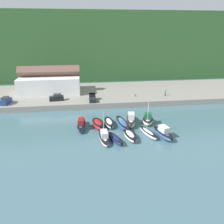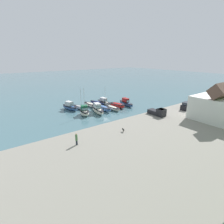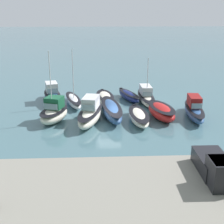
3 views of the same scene
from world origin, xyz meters
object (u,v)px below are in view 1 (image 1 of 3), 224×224
Objects in this scene: moored_boat_1 at (98,124)px; moored_boat_8 at (130,135)px; dog_on_quay at (135,95)px; moored_boat_0 at (81,125)px; moored_boat_5 at (148,120)px; moored_boat_6 at (104,137)px; parked_car_2 at (57,98)px; moored_boat_2 at (109,123)px; person_on_quay at (165,92)px; moored_boat_3 at (122,124)px; pickup_truck_0 at (92,98)px; parked_car_3 at (6,101)px; moored_boat_7 at (115,139)px; moored_boat_4 at (131,120)px; moored_boat_9 at (148,133)px; moored_boat_10 at (163,133)px.

moored_boat_1 reaches higher than moored_boat_8.
moored_boat_8 is at bearing 89.30° from dog_on_quay.
moored_boat_5 reaches higher than moored_boat_0.
moored_boat_6 is 26.98m from parked_car_2.
moored_boat_8 reaches higher than moored_boat_2.
moored_boat_5 is 20.81m from person_on_quay.
dog_on_quay is at bearing 67.63° from moored_boat_8.
pickup_truck_0 is (-6.30, 16.84, 1.64)m from moored_boat_3.
person_on_quay is (20.47, 17.12, 2.16)m from moored_boat_2.
moored_boat_7 is at bearing -32.15° from parked_car_3.
moored_boat_5 is (16.23, 0.61, 0.13)m from moored_boat_0.
moored_boat_0 is at bearing -173.54° from moored_boat_2.
moored_boat_8 is 1.47× the size of parked_car_2.
moored_boat_0 is at bearing 113.63° from moored_boat_7.
moored_boat_9 reaches higher than moored_boat_4.
moored_boat_1 is 15.22m from moored_boat_10.
moored_boat_2 is 7.78m from moored_boat_6.
moored_boat_10 reaches higher than moored_boat_8.
moored_boat_1 is 2.95m from moored_boat_2.
moored_boat_2 is (6.67, 1.13, -0.32)m from moored_boat_0.
moored_boat_3 is 4.07× the size of person_on_quay.
moored_boat_9 reaches higher than moored_boat_3.
moored_boat_2 is at bearing -20.66° from parked_car_3.
pickup_truck_0 reaches higher than moored_boat_8.
moored_boat_0 is at bearing 141.69° from moored_boat_8.
dog_on_quay is (5.14, 17.76, 1.04)m from moored_boat_4.
pickup_truck_0 is 14.11m from dog_on_quay.
moored_boat_3 is 1.45× the size of moored_boat_7.
pickup_truck_0 reaches higher than moored_boat_3.
moored_boat_2 is 8.26m from moored_boat_8.
dog_on_quay is (2.74, 24.30, 1.51)m from moored_boat_9.
moored_boat_9 is 42.18m from parked_car_3.
moored_boat_9 is 24.50m from dog_on_quay.
moored_boat_7 is 28.26m from dog_on_quay.
parked_car_3 is at bearing 167.72° from moored_boat_4.
moored_boat_5 reaches higher than dog_on_quay.
moored_boat_6 is 3.64× the size of person_on_quay.
moored_boat_9 is at bearing -57.91° from moored_boat_4.
moored_boat_1 is at bearing -163.58° from moored_boat_2.
moored_boat_6 is (-7.39, -7.50, -0.31)m from moored_boat_4.
moored_boat_4 is 1.11× the size of moored_boat_10.
moored_boat_6 is (4.73, -6.40, -0.15)m from moored_boat_0.
dog_on_quay is (24.60, 1.20, -0.46)m from parked_car_2.
pickup_truck_0 is (3.39, 16.27, 1.56)m from moored_boat_0.
moored_boat_10 is 1.60× the size of parked_car_3.
moored_boat_4 is at bearing -3.45° from moored_boat_2.
moored_boat_1 is 29.52m from person_on_quay.
moored_boat_0 is at bearing -162.86° from moored_boat_4.
moored_boat_2 is 20.71m from dog_on_quay.
moored_boat_2 is 0.82× the size of moored_boat_5.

